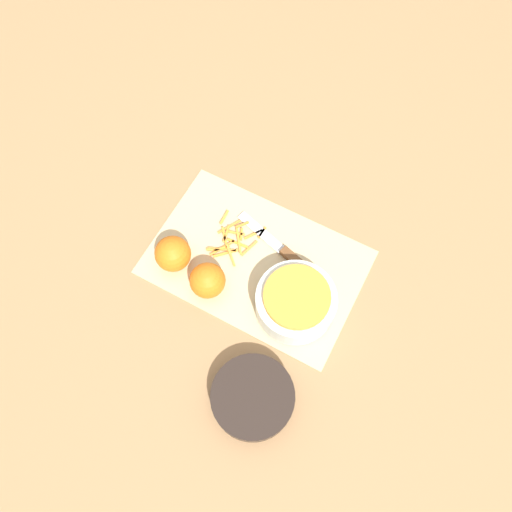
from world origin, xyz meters
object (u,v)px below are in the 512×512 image
(orange_left, at_px, (208,280))
(orange_right, at_px, (173,254))
(bowl_speckled, at_px, (296,302))
(knife, at_px, (291,257))
(bowl_dark, at_px, (253,397))

(orange_left, distance_m, orange_right, 0.10)
(bowl_speckled, bearing_deg, orange_right, 5.90)
(bowl_speckled, xyz_separation_m, knife, (0.06, -0.10, -0.03))
(bowl_speckled, bearing_deg, bowl_dark, 93.15)
(bowl_dark, height_order, knife, bowl_dark)
(orange_right, bearing_deg, knife, -150.51)
(knife, relative_size, orange_left, 3.01)
(knife, bearing_deg, bowl_speckled, 136.36)
(bowl_dark, distance_m, knife, 0.33)
(bowl_speckled, relative_size, knife, 0.72)
(knife, distance_m, orange_left, 0.20)
(bowl_dark, height_order, orange_left, orange_left)
(orange_left, bearing_deg, orange_right, -10.25)
(orange_left, relative_size, orange_right, 0.98)
(knife, distance_m, orange_right, 0.27)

